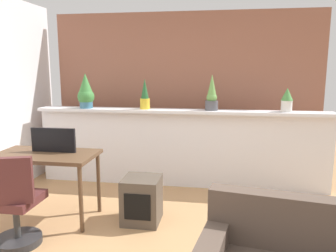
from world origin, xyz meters
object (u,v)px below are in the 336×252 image
Objects in this scene: desk at (46,161)px; potted_plant_0 at (86,92)px; office_chair at (14,208)px; potted_plant_1 at (145,96)px; potted_plant_3 at (287,99)px; side_cube_shelf at (142,200)px; tv_monitor at (53,140)px; potted_plant_2 at (212,96)px.

potted_plant_0 is at bearing 91.12° from desk.
desk is 0.69m from office_chair.
potted_plant_1 is 0.39× the size of desk.
office_chair is (-2.73, -1.91, -0.87)m from potted_plant_3.
potted_plant_1 is 1.63m from desk.
desk is 1.14m from side_cube_shelf.
potted_plant_0 reaches higher than side_cube_shelf.
tv_monitor is at bearing 53.01° from desk.
side_cube_shelf is (1.06, 0.08, -0.42)m from desk.
potted_plant_2 is 0.98× the size of side_cube_shelf.
potted_plant_1 is 0.87× the size of potted_plant_2.
office_chair is at bearing -89.29° from desk.
tv_monitor is at bearing -85.80° from potted_plant_0.
potted_plant_1 reaches higher than office_chair.
potted_plant_0 is 0.85m from potted_plant_1.
potted_plant_0 is 2.76m from potted_plant_3.
desk is 0.24m from tv_monitor.
potted_plant_1 reaches higher than desk.
tv_monitor is (0.08, -1.15, -0.44)m from potted_plant_0.
potted_plant_2 is 1.56× the size of potted_plant_3.
potted_plant_2 reaches higher than office_chair.
potted_plant_3 reaches higher than side_cube_shelf.
tv_monitor is at bearing -144.77° from potted_plant_2.
tv_monitor reaches higher than office_chair.
desk is 2.17× the size of tv_monitor.
tv_monitor is at bearing 179.82° from side_cube_shelf.
potted_plant_1 is 2.25m from office_chair.
potted_plant_2 is 2.74m from office_chair.
side_cube_shelf is (-1.68, -1.20, -1.01)m from potted_plant_3.
office_chair is (0.01, -0.63, -0.28)m from desk.
office_chair is (0.03, -1.86, -0.94)m from potted_plant_0.
tv_monitor is at bearing -123.08° from potted_plant_1.
potted_plant_1 is at bearing 100.82° from side_cube_shelf.
desk is at bearing -143.96° from potted_plant_2.
potted_plant_3 is 0.63× the size of side_cube_shelf.
desk is (-0.83, -1.26, -0.62)m from potted_plant_1.
potted_plant_1 is 0.84× the size of tv_monitor.
desk is at bearing -88.88° from potted_plant_0.
potted_plant_3 reaches higher than office_chair.
office_chair reaches higher than desk.
potted_plant_0 is at bearing -178.38° from potted_plant_2.
office_chair is at bearing -145.98° from side_cube_shelf.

